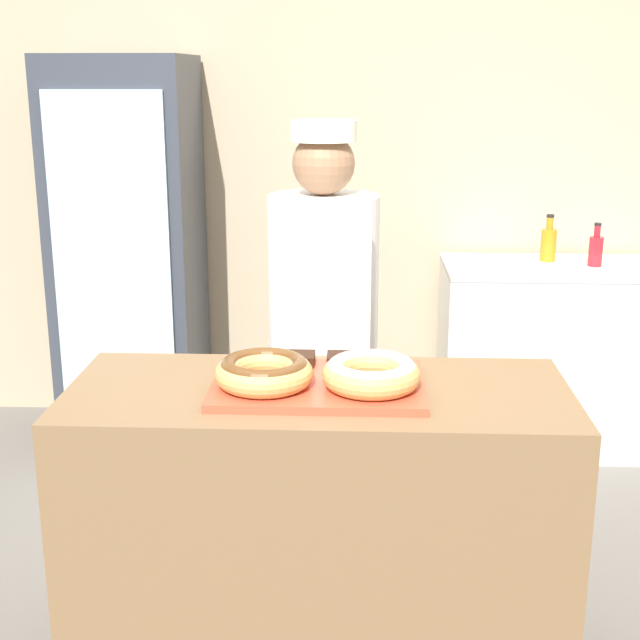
{
  "coord_description": "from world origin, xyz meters",
  "views": [
    {
      "loc": [
        0.12,
        -2.44,
        1.79
      ],
      "look_at": [
        0.0,
        0.1,
        1.08
      ],
      "focal_mm": 50.0,
      "sensor_mm": 36.0,
      "label": 1
    }
  ],
  "objects": [
    {
      "name": "wall_back",
      "position": [
        0.0,
        2.13,
        1.35
      ],
      "size": [
        8.0,
        0.06,
        2.7
      ],
      "color": "tan",
      "rests_on": "ground_plane"
    },
    {
      "name": "display_counter",
      "position": [
        0.0,
        0.0,
        0.45
      ],
      "size": [
        1.47,
        0.63,
        0.9
      ],
      "color": "brown",
      "rests_on": "ground_plane"
    },
    {
      "name": "serving_tray",
      "position": [
        0.0,
        0.0,
        0.91
      ],
      "size": [
        0.61,
        0.42,
        0.02
      ],
      "color": "#D84C33",
      "rests_on": "display_counter"
    },
    {
      "name": "donut_chocolate_glaze",
      "position": [
        -0.15,
        -0.05,
        0.97
      ],
      "size": [
        0.28,
        0.28,
        0.08
      ],
      "color": "tan",
      "rests_on": "serving_tray"
    },
    {
      "name": "donut_light_glaze",
      "position": [
        0.15,
        -0.05,
        0.97
      ],
      "size": [
        0.28,
        0.28,
        0.08
      ],
      "color": "tan",
      "rests_on": "serving_tray"
    },
    {
      "name": "brownie_back_left",
      "position": [
        -0.06,
        0.16,
        0.94
      ],
      "size": [
        0.09,
        0.09,
        0.03
      ],
      "color": "black",
      "rests_on": "serving_tray"
    },
    {
      "name": "brownie_back_right",
      "position": [
        0.06,
        0.16,
        0.94
      ],
      "size": [
        0.09,
        0.09,
        0.03
      ],
      "color": "black",
      "rests_on": "serving_tray"
    },
    {
      "name": "baker_person",
      "position": [
        -0.01,
        0.61,
        0.86
      ],
      "size": [
        0.39,
        0.39,
        1.64
      ],
      "color": "#4C4C51",
      "rests_on": "ground_plane"
    },
    {
      "name": "beverage_fridge",
      "position": [
        -1.0,
        1.76,
        0.93
      ],
      "size": [
        0.65,
        0.64,
        1.87
      ],
      "color": "#333842",
      "rests_on": "ground_plane"
    },
    {
      "name": "chest_freezer",
      "position": [
        1.05,
        1.76,
        0.45
      ],
      "size": [
        1.05,
        0.58,
        0.9
      ],
      "color": "white",
      "rests_on": "ground_plane"
    },
    {
      "name": "bottle_red",
      "position": [
        1.23,
        1.76,
        0.98
      ],
      "size": [
        0.07,
        0.07,
        0.21
      ],
      "color": "red",
      "rests_on": "chest_freezer"
    },
    {
      "name": "bottle_orange",
      "position": [
        1.03,
        1.87,
        0.99
      ],
      "size": [
        0.07,
        0.07,
        0.23
      ],
      "color": "orange",
      "rests_on": "chest_freezer"
    }
  ]
}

